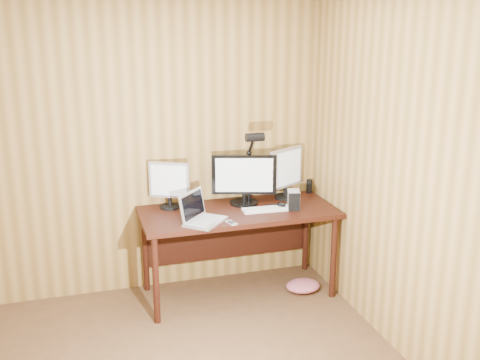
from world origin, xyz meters
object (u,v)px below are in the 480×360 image
mouse (281,205)px  desk (236,221)px  monitor_left (169,184)px  keyboard (268,209)px  speaker (309,186)px  desk_lamp (252,157)px  hard_drive (294,200)px  monitor_center (244,179)px  laptop (200,215)px  monitor_right (286,172)px  phone (231,223)px

mouse → desk: bearing=171.5°
monitor_left → keyboard: size_ratio=0.91×
speaker → desk_lamp: bearing=-165.4°
speaker → hard_drive: bearing=-129.0°
keyboard → monitor_center: bearing=124.6°
laptop → mouse: bearing=-36.5°
desk → keyboard: 0.31m
desk → desk_lamp: size_ratio=2.40×
monitor_right → desk_lamp: (-0.34, -0.07, 0.17)m
monitor_left → mouse: (0.89, -0.26, -0.19)m
laptop → speaker: 1.21m
hard_drive → monitor_left: bearing=179.2°
desk_lamp → desk: bearing=-174.3°
keyboard → laptop: bearing=-166.8°
desk → monitor_left: (-0.53, 0.14, 0.33)m
monitor_right → monitor_center: bearing=157.7°
keyboard → phone: keyboard is taller
monitor_center → monitor_left: (-0.62, 0.07, -0.01)m
monitor_right → laptop: 0.96m
monitor_left → monitor_right: 1.02m
keyboard → desk_lamp: size_ratio=0.65×
laptop → speaker: bearing=-25.1°
phone → speaker: bearing=17.4°
keyboard → monitor_right: bearing=49.3°
desk → monitor_center: size_ratio=3.01×
hard_drive → speaker: (0.31, 0.38, -0.02)m
monitor_left → laptop: monitor_left is taller
monitor_center → desk_lamp: (0.06, -0.02, 0.19)m
desk_lamp → hard_drive: bearing=-50.5°
hard_drive → speaker: size_ratio=1.34×
desk → keyboard: (0.23, -0.15, 0.13)m
speaker → keyboard: bearing=-145.6°
monitor_center → hard_drive: 0.45m
keyboard → hard_drive: hard_drive is taller
monitor_center → speaker: 0.69m
speaker → phone: bearing=-147.3°
monitor_left → speaker: (1.28, 0.06, -0.15)m
mouse → phone: 0.57m
laptop → phone: size_ratio=3.59×
monitor_right → laptop: monitor_right is taller
monitor_right → phone: 0.84m
hard_drive → desk_lamp: size_ratio=0.25×
desk → mouse: 0.41m
phone → mouse: bearing=11.5°
monitor_left → laptop: size_ratio=0.94×
monitor_left → monitor_right: size_ratio=0.88×
monitor_left → desk: bearing=14.2°
speaker → desk_lamp: (-0.60, -0.15, 0.35)m
keyboard → phone: 0.44m
mouse → monitor_center: bearing=154.1°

